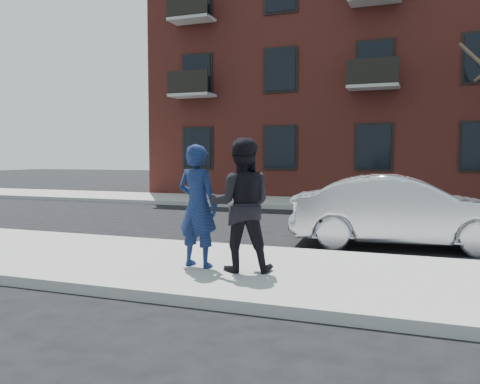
% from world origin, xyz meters
% --- Properties ---
extents(ground, '(100.00, 100.00, 0.00)m').
position_xyz_m(ground, '(0.00, 0.00, 0.00)').
color(ground, black).
rests_on(ground, ground).
extents(near_sidewalk, '(50.00, 3.50, 0.15)m').
position_xyz_m(near_sidewalk, '(0.00, -0.25, 0.07)').
color(near_sidewalk, '#999590').
rests_on(near_sidewalk, ground).
extents(near_curb, '(50.00, 0.10, 0.15)m').
position_xyz_m(near_curb, '(0.00, 1.55, 0.07)').
color(near_curb, '#999691').
rests_on(near_curb, ground).
extents(far_sidewalk, '(50.00, 3.50, 0.15)m').
position_xyz_m(far_sidewalk, '(0.00, 11.25, 0.07)').
color(far_sidewalk, '#999590').
rests_on(far_sidewalk, ground).
extents(far_curb, '(50.00, 0.10, 0.15)m').
position_xyz_m(far_curb, '(0.00, 9.45, 0.07)').
color(far_curb, '#999691').
rests_on(far_curb, ground).
extents(apartment_building, '(24.30, 10.30, 12.30)m').
position_xyz_m(apartment_building, '(2.00, 18.00, 6.16)').
color(apartment_building, maroon).
rests_on(apartment_building, ground).
extents(silver_sedan, '(4.56, 1.97, 1.46)m').
position_xyz_m(silver_sedan, '(1.77, 3.20, 0.73)').
color(silver_sedan, silver).
rests_on(silver_sedan, ground).
extents(man_hoodie, '(0.75, 0.57, 1.88)m').
position_xyz_m(man_hoodie, '(-1.06, -0.47, 1.09)').
color(man_hoodie, navy).
rests_on(man_hoodie, near_sidewalk).
extents(man_peacoat, '(1.14, 1.00, 1.96)m').
position_xyz_m(man_peacoat, '(-0.33, -0.50, 1.13)').
color(man_peacoat, black).
rests_on(man_peacoat, near_sidewalk).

